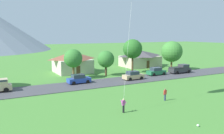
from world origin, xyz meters
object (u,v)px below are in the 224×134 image
object	(u,v)px
tree_center	(73,58)
tree_near_right	(133,49)
tree_right_of_center	(106,59)
parked_car_green_west_end	(156,71)
tree_near_left	(172,52)
watcher_person	(165,94)
soccer_ball	(198,125)
house_left_center	(72,62)
parked_car_blue_mid_east	(79,79)
parked_car_tan_mid_west	(133,76)
house_leftmost	(140,58)
pickup_truck_charcoal_east_side	(180,69)

from	to	relation	value
tree_center	tree_near_right	size ratio (longest dim) A/B	0.77
tree_center	tree_near_right	xyz separation A→B (m)	(14.49, 0.28, 1.46)
tree_right_of_center	parked_car_green_west_end	size ratio (longest dim) A/B	1.30
tree_near_left	tree_center	bearing A→B (deg)	178.52
tree_right_of_center	watcher_person	bearing A→B (deg)	-94.60
parked_car_green_west_end	soccer_ball	size ratio (longest dim) A/B	17.50
house_left_center	parked_car_blue_mid_east	distance (m)	13.39
house_left_center	parked_car_tan_mid_west	world-z (taller)	house_left_center
tree_near_left	watcher_person	bearing A→B (deg)	-133.99
tree_near_left	parked_car_blue_mid_east	bearing A→B (deg)	-170.17
house_leftmost	parked_car_blue_mid_east	xyz separation A→B (m)	(-23.24, -13.80, -1.49)
tree_right_of_center	parked_car_blue_mid_east	distance (m)	10.24
parked_car_tan_mid_west	parked_car_blue_mid_east	world-z (taller)	same
parked_car_tan_mid_west	parked_car_blue_mid_east	xyz separation A→B (m)	(-10.81, 1.62, 0.00)
parked_car_tan_mid_west	watcher_person	bearing A→B (deg)	-106.42
tree_near_left	soccer_ball	xyz separation A→B (m)	(-23.15, -29.25, -4.56)
tree_near_right	pickup_truck_charcoal_east_side	world-z (taller)	tree_near_right
house_left_center	house_leftmost	bearing A→B (deg)	2.59
tree_center	tree_near_right	bearing A→B (deg)	1.12
parked_car_tan_mid_west	soccer_ball	size ratio (longest dim) A/B	17.75
house_left_center	tree_right_of_center	bearing A→B (deg)	-56.01
tree_near_left	parked_car_green_west_end	size ratio (longest dim) A/B	1.74
parked_car_green_west_end	parked_car_blue_mid_east	xyz separation A→B (m)	(-18.11, -0.24, 0.00)
watcher_person	house_left_center	bearing A→B (deg)	96.66
house_leftmost	parked_car_tan_mid_west	distance (m)	19.86
house_left_center	parked_car_green_west_end	size ratio (longest dim) A/B	2.04
tree_center	pickup_truck_charcoal_east_side	xyz separation A→B (m)	(23.89, -5.52, -3.09)
house_left_center	pickup_truck_charcoal_east_side	size ratio (longest dim) A/B	1.63
tree_center	tree_right_of_center	size ratio (longest dim) A/B	1.11
parked_car_blue_mid_east	watcher_person	xyz separation A→B (m)	(6.58, -15.98, 0.01)
pickup_truck_charcoal_east_side	tree_center	bearing A→B (deg)	166.99
house_leftmost	tree_center	bearing A→B (deg)	-159.11
house_leftmost	soccer_ball	bearing A→B (deg)	-117.44
tree_near_left	house_leftmost	bearing A→B (deg)	109.03
watcher_person	soccer_ball	bearing A→B (deg)	-110.84
house_leftmost	tree_right_of_center	xyz separation A→B (m)	(-14.95, -8.45, 1.25)
tree_near_left	tree_right_of_center	size ratio (longest dim) A/B	1.34
parked_car_blue_mid_east	tree_near_left	bearing A→B (deg)	9.83
parked_car_tan_mid_west	house_leftmost	bearing A→B (deg)	51.12
tree_right_of_center	house_left_center	bearing A→B (deg)	123.99
parked_car_green_west_end	parked_car_tan_mid_west	distance (m)	7.53
house_leftmost	tree_near_left	xyz separation A→B (m)	(3.18, -9.22, 2.33)
house_left_center	pickup_truck_charcoal_east_side	distance (m)	25.27
tree_near_right	pickup_truck_charcoal_east_side	size ratio (longest dim) A/B	1.50
house_leftmost	tree_right_of_center	size ratio (longest dim) A/B	1.90
pickup_truck_charcoal_east_side	watcher_person	size ratio (longest dim) A/B	3.14
house_leftmost	tree_near_left	distance (m)	10.03
parked_car_tan_mid_west	pickup_truck_charcoal_east_side	distance (m)	13.97
tree_right_of_center	house_leftmost	bearing A→B (deg)	29.48
tree_near_right	watcher_person	bearing A→B (deg)	-112.10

